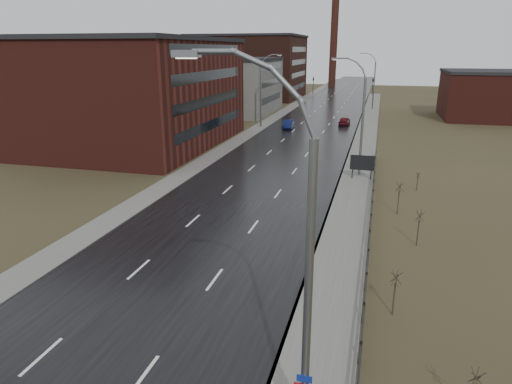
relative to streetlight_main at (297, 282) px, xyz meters
The scene contains 23 objects.
road 58.93m from the streetlight_main, 98.31° to the left, with size 14.00×300.00×0.06m, color black.
sidewalk_right 33.54m from the streetlight_main, 89.78° to the left, with size 3.20×180.00×0.18m, color #595651.
curb_right 33.57m from the streetlight_main, 92.42° to the left, with size 0.16×180.00×0.18m, color slate.
sidewalk_left 60.65m from the streetlight_main, 106.04° to the left, with size 2.40×260.00×0.12m, color #595651.
warehouse_near 52.13m from the streetlight_main, 124.42° to the left, with size 22.44×28.56×13.50m.
warehouse_mid 80.48m from the streetlight_main, 109.20° to the left, with size 16.32×20.40×10.50m.
warehouse_far 110.59m from the streetlight_main, 106.53° to the left, with size 26.52×24.48×15.50m.
building_right 82.95m from the streetlight_main, 74.74° to the left, with size 18.36×16.32×8.50m.
smokestack 149.01m from the streetlight_main, 95.58° to the left, with size 2.70×2.70×30.70m.
streetlight_main is the anchor object (origin of this frame).
streetlight_right_mid 34.01m from the streetlight_main, 89.95° to the left, with size 3.36×0.28×11.35m.
streetlight_left 62.15m from the streetlight_main, 105.08° to the left, with size 3.36×0.28×11.35m.
streetlight_right_far 88.01m from the streetlight_main, 89.98° to the left, with size 3.36×0.28×11.35m.
guardrail 17.27m from the streetlight_main, 83.61° to the left, with size 0.10×53.05×1.10m.
shrub_c 10.71m from the streetlight_main, 70.75° to the left, with size 0.55×0.58×2.31m.
shrub_d 19.00m from the streetlight_main, 74.92° to the left, with size 0.56×0.59×2.36m.
shrub_e 24.23m from the streetlight_main, 80.98° to the left, with size 0.61×0.64×2.56m.
shrub_f 31.23m from the streetlight_main, 79.61° to the left, with size 0.41×0.43×1.69m.
billboard 32.61m from the streetlight_main, 88.89° to the left, with size 2.28×0.17×2.49m.
traffic_light_left 119.16m from the streetlight_main, 97.95° to the left, with size 0.58×2.73×5.30m.
traffic_light_right 118.01m from the streetlight_main, 90.23° to the left, with size 0.58×2.73×5.30m.
car_near 61.11m from the streetlight_main, 101.29° to the left, with size 1.48×4.23×1.39m, color #0C123E.
car_far 65.88m from the streetlight_main, 93.18° to the left, with size 1.66×4.13×1.41m, color #520D17.
Camera 1 is at (10.28, -8.96, 12.07)m, focal length 32.00 mm.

